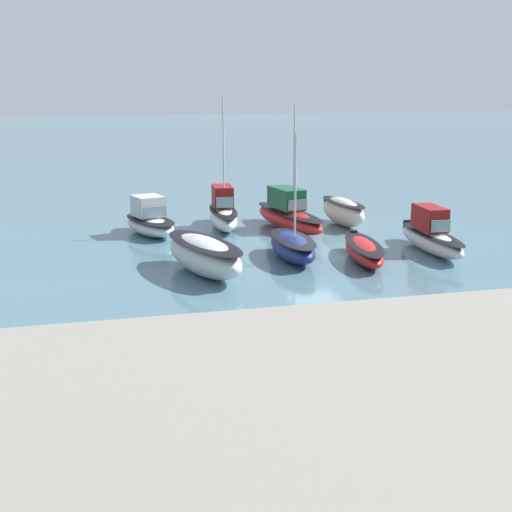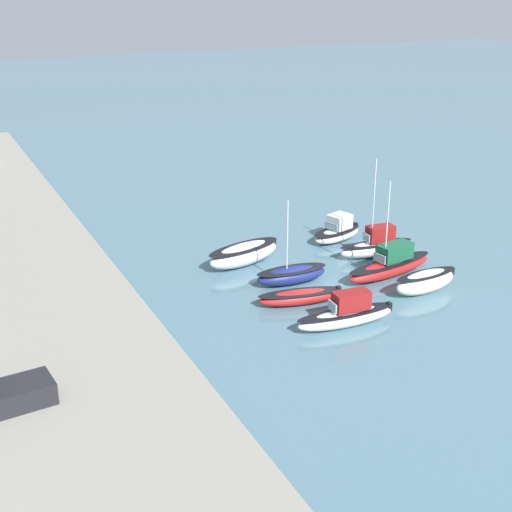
# 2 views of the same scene
# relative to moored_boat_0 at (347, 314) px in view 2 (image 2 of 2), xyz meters

# --- Properties ---
(ground_plane) EXTENTS (320.00, 320.00, 0.00)m
(ground_plane) POSITION_rel_moored_boat_0_xyz_m (5.73, -1.35, -0.82)
(ground_plane) COLOR slate
(moored_boat_0) EXTENTS (1.87, 6.77, 2.29)m
(moored_boat_0) POSITION_rel_moored_boat_0_xyz_m (0.00, 0.00, 0.00)
(moored_boat_0) COLOR silver
(moored_boat_0) RESTS_ON ground_plane
(moored_boat_1) EXTENTS (2.62, 5.97, 0.96)m
(moored_boat_1) POSITION_rel_moored_boat_0_xyz_m (4.07, 1.00, -0.29)
(moored_boat_1) COLOR red
(moored_boat_1) RESTS_ON ground_plane
(moored_boat_2) EXTENTS (2.04, 5.40, 6.14)m
(moored_boat_2) POSITION_rel_moored_boat_0_xyz_m (7.32, -0.11, -0.16)
(moored_boat_2) COLOR navy
(moored_boat_2) RESTS_ON ground_plane
(moored_boat_3) EXTENTS (3.66, 6.70, 1.67)m
(moored_boat_3) POSITION_rel_moored_boat_0_xyz_m (11.95, 1.44, 0.06)
(moored_boat_3) COLOR silver
(moored_boat_3) RESTS_ON ground_plane
(moored_boat_4) EXTENTS (1.84, 5.14, 1.64)m
(moored_boat_4) POSITION_rel_moored_boat_0_xyz_m (1.85, -7.54, 0.05)
(moored_boat_4) COLOR white
(moored_boat_4) RESTS_ON ground_plane
(moored_boat_5) EXTENTS (2.99, 7.97, 7.21)m
(moored_boat_5) POSITION_rel_moored_boat_0_xyz_m (5.37, -7.20, 0.06)
(moored_boat_5) COLOR red
(moored_boat_5) RESTS_ON ground_plane
(moored_boat_6) EXTENTS (2.10, 6.27, 7.79)m
(moored_boat_6) POSITION_rel_moored_boat_0_xyz_m (9.00, -8.52, 0.09)
(moored_boat_6) COLOR white
(moored_boat_6) RESTS_ON ground_plane
(moored_boat_7) EXTENTS (3.37, 5.34, 2.18)m
(moored_boat_7) POSITION_rel_moored_boat_0_xyz_m (13.40, -7.73, -0.04)
(moored_boat_7) COLOR white
(moored_boat_7) RESTS_ON ground_plane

